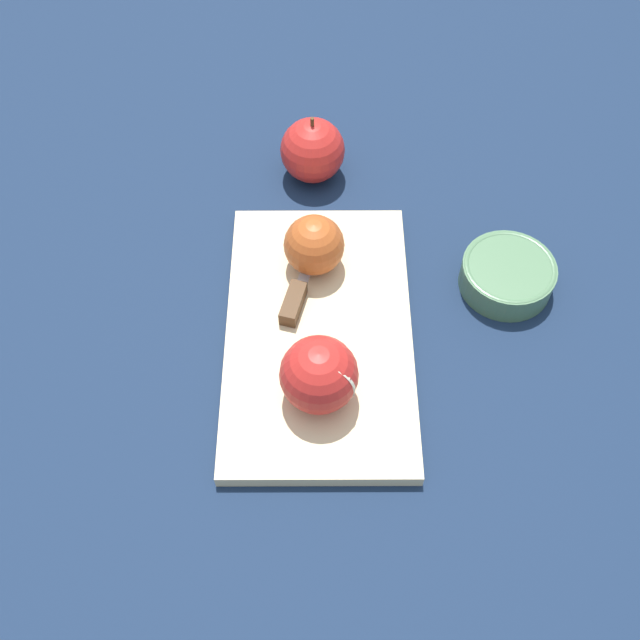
# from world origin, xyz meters

# --- Properties ---
(ground_plane) EXTENTS (4.00, 4.00, 0.00)m
(ground_plane) POSITION_xyz_m (0.00, 0.00, 0.00)
(ground_plane) COLOR #14233D
(cutting_board) EXTENTS (0.38, 0.22, 0.02)m
(cutting_board) POSITION_xyz_m (0.00, 0.00, 0.01)
(cutting_board) COLOR #D1B789
(cutting_board) RESTS_ON ground_plane
(apple_half_left) EXTENTS (0.09, 0.09, 0.09)m
(apple_half_left) POSITION_xyz_m (-0.09, 0.00, 0.06)
(apple_half_left) COLOR red
(apple_half_left) RESTS_ON cutting_board
(apple_half_right) EXTENTS (0.08, 0.08, 0.08)m
(apple_half_right) POSITION_xyz_m (0.10, 0.01, 0.06)
(apple_half_right) COLOR #AD4C1E
(apple_half_right) RESTS_ON cutting_board
(knife) EXTENTS (0.16, 0.06, 0.02)m
(knife) POSITION_xyz_m (0.04, 0.03, 0.03)
(knife) COLOR silver
(knife) RESTS_ON cutting_board
(apple_whole) EXTENTS (0.09, 0.09, 0.10)m
(apple_whole) POSITION_xyz_m (0.28, 0.01, 0.04)
(apple_whole) COLOR red
(apple_whole) RESTS_ON ground_plane
(bowl) EXTENTS (0.12, 0.12, 0.04)m
(bowl) POSITION_xyz_m (0.08, -0.24, 0.02)
(bowl) COLOR #4C704C
(bowl) RESTS_ON ground_plane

